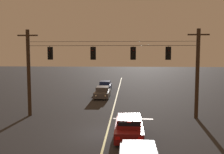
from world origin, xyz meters
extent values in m
plane|color=#28282B|center=(0.00, 0.00, 0.00)|extent=(180.00, 180.00, 0.00)
cube|color=#D1C64C|center=(0.00, 10.71, 0.00)|extent=(0.14, 60.00, 0.01)
cube|color=silver|center=(1.90, 4.11, 0.00)|extent=(3.40, 0.36, 0.01)
cylinder|color=#38281C|center=(-7.33, 4.71, 3.82)|extent=(0.32, 0.32, 7.63)
cube|color=#38281C|center=(-7.33, 4.71, 7.13)|extent=(1.80, 0.12, 0.12)
cylinder|color=slate|center=(-7.33, 4.71, 6.78)|extent=(0.12, 0.12, 0.18)
cylinder|color=#38281C|center=(7.33, 4.71, 3.82)|extent=(0.32, 0.32, 7.63)
cube|color=#38281C|center=(7.33, 4.71, 7.13)|extent=(1.80, 0.12, 0.12)
cylinder|color=slate|center=(7.33, 4.71, 6.78)|extent=(0.12, 0.12, 0.18)
cylinder|color=black|center=(0.00, 4.71, 6.23)|extent=(14.66, 0.03, 0.03)
cylinder|color=black|center=(0.00, 4.71, 6.58)|extent=(14.66, 0.02, 0.02)
cylinder|color=black|center=(-5.40, 4.71, 6.14)|extent=(0.04, 0.04, 0.18)
cube|color=black|center=(-5.40, 4.71, 5.57)|extent=(0.32, 0.26, 0.96)
cube|color=black|center=(-5.40, 4.85, 5.57)|extent=(0.48, 0.03, 1.12)
sphere|color=red|center=(-5.40, 4.55, 5.86)|extent=(0.17, 0.17, 0.17)
cylinder|color=black|center=(-5.40, 4.51, 5.90)|extent=(0.20, 0.10, 0.20)
sphere|color=#3D280A|center=(-5.40, 4.55, 5.57)|extent=(0.17, 0.17, 0.17)
cylinder|color=black|center=(-5.40, 4.51, 5.61)|extent=(0.20, 0.10, 0.20)
sphere|color=black|center=(-5.40, 4.55, 5.28)|extent=(0.17, 0.17, 0.17)
cylinder|color=black|center=(-5.40, 4.51, 5.33)|extent=(0.20, 0.10, 0.20)
cylinder|color=black|center=(-1.59, 4.71, 6.14)|extent=(0.04, 0.04, 0.18)
cube|color=black|center=(-1.59, 4.71, 5.57)|extent=(0.32, 0.26, 0.96)
cube|color=black|center=(-1.59, 4.85, 5.57)|extent=(0.48, 0.03, 1.12)
sphere|color=red|center=(-1.59, 4.55, 5.86)|extent=(0.17, 0.17, 0.17)
cylinder|color=black|center=(-1.59, 4.51, 5.90)|extent=(0.20, 0.10, 0.20)
sphere|color=#3D280A|center=(-1.59, 4.55, 5.57)|extent=(0.17, 0.17, 0.17)
cylinder|color=black|center=(-1.59, 4.51, 5.61)|extent=(0.20, 0.10, 0.20)
sphere|color=black|center=(-1.59, 4.55, 5.28)|extent=(0.17, 0.17, 0.17)
cylinder|color=black|center=(-1.59, 4.51, 5.33)|extent=(0.20, 0.10, 0.20)
cylinder|color=black|center=(1.88, 4.71, 6.14)|extent=(0.04, 0.04, 0.18)
cube|color=black|center=(1.88, 4.71, 5.57)|extent=(0.32, 0.26, 0.96)
cube|color=black|center=(1.88, 4.85, 5.57)|extent=(0.48, 0.03, 1.12)
sphere|color=red|center=(1.88, 4.55, 5.86)|extent=(0.17, 0.17, 0.17)
cylinder|color=black|center=(1.88, 4.51, 5.90)|extent=(0.20, 0.10, 0.20)
sphere|color=#3D280A|center=(1.88, 4.55, 5.57)|extent=(0.17, 0.17, 0.17)
cylinder|color=black|center=(1.88, 4.51, 5.61)|extent=(0.20, 0.10, 0.20)
sphere|color=black|center=(1.88, 4.55, 5.28)|extent=(0.17, 0.17, 0.17)
cylinder|color=black|center=(1.88, 4.51, 5.33)|extent=(0.20, 0.10, 0.20)
cylinder|color=black|center=(4.88, 4.71, 6.14)|extent=(0.04, 0.04, 0.18)
cube|color=black|center=(4.88, 4.71, 5.57)|extent=(0.32, 0.26, 0.96)
cube|color=black|center=(4.88, 4.85, 5.57)|extent=(0.48, 0.03, 1.12)
sphere|color=red|center=(4.88, 4.55, 5.86)|extent=(0.17, 0.17, 0.17)
cylinder|color=black|center=(4.88, 4.51, 5.90)|extent=(0.20, 0.10, 0.20)
sphere|color=#3D280A|center=(4.88, 4.55, 5.57)|extent=(0.17, 0.17, 0.17)
cylinder|color=black|center=(4.88, 4.51, 5.61)|extent=(0.20, 0.10, 0.20)
sphere|color=black|center=(4.88, 4.55, 5.28)|extent=(0.17, 0.17, 0.17)
cylinder|color=black|center=(4.88, 4.51, 5.33)|extent=(0.20, 0.10, 0.20)
cube|color=maroon|center=(1.52, -0.56, 0.51)|extent=(1.80, 4.30, 0.68)
cube|color=maroon|center=(1.52, -0.68, 1.12)|extent=(1.51, 2.15, 0.54)
cube|color=black|center=(1.52, 0.26, 1.12)|extent=(1.40, 0.21, 0.48)
cube|color=black|center=(1.52, -1.74, 1.12)|extent=(1.37, 0.18, 0.46)
cylinder|color=black|center=(0.73, 0.77, 0.32)|extent=(0.22, 0.64, 0.64)
cylinder|color=black|center=(2.31, 0.77, 0.32)|extent=(0.22, 0.64, 0.64)
cylinder|color=black|center=(0.73, -1.89, 0.32)|extent=(0.22, 0.64, 0.64)
cylinder|color=black|center=(2.31, -1.89, 0.32)|extent=(0.22, 0.64, 0.64)
cube|color=red|center=(0.87, -2.72, 0.61)|extent=(0.28, 0.03, 0.18)
cube|color=red|center=(2.17, -2.72, 0.61)|extent=(0.28, 0.03, 0.18)
cube|color=red|center=(1.52, -1.85, 1.35)|extent=(0.24, 0.04, 0.06)
cube|color=#4C4C51|center=(-1.76, 14.40, 0.51)|extent=(1.80, 4.30, 0.68)
cube|color=#4C4C51|center=(-1.76, 14.52, 1.12)|extent=(1.51, 2.15, 0.54)
cube|color=black|center=(-1.76, 13.58, 1.12)|extent=(1.40, 0.21, 0.48)
cube|color=black|center=(-1.76, 15.58, 1.12)|extent=(1.37, 0.18, 0.46)
cylinder|color=black|center=(-0.97, 13.06, 0.32)|extent=(0.22, 0.64, 0.64)
cylinder|color=black|center=(-2.55, 13.06, 0.32)|extent=(0.22, 0.64, 0.64)
cylinder|color=black|center=(-0.97, 15.73, 0.32)|extent=(0.22, 0.64, 0.64)
cylinder|color=black|center=(-2.55, 15.73, 0.32)|extent=(0.22, 0.64, 0.64)
sphere|color=white|center=(-1.20, 12.23, 0.57)|extent=(0.20, 0.20, 0.20)
sphere|color=white|center=(-2.32, 12.23, 0.57)|extent=(0.20, 0.20, 0.20)
cube|color=navy|center=(-2.02, 20.79, 0.51)|extent=(1.80, 4.30, 0.68)
cube|color=navy|center=(-2.02, 20.91, 1.12)|extent=(1.51, 2.15, 0.54)
cube|color=black|center=(-2.02, 19.97, 1.12)|extent=(1.40, 0.21, 0.48)
cube|color=black|center=(-2.02, 21.97, 1.12)|extent=(1.37, 0.18, 0.46)
cylinder|color=black|center=(-1.22, 19.45, 0.32)|extent=(0.22, 0.64, 0.64)
cylinder|color=black|center=(-2.81, 19.45, 0.32)|extent=(0.22, 0.64, 0.64)
cylinder|color=black|center=(-1.22, 22.12, 0.32)|extent=(0.22, 0.64, 0.64)
cylinder|color=black|center=(-2.81, 22.12, 0.32)|extent=(0.22, 0.64, 0.64)
sphere|color=white|center=(-1.46, 18.62, 0.57)|extent=(0.20, 0.20, 0.20)
sphere|color=white|center=(-2.57, 18.62, 0.57)|extent=(0.20, 0.20, 0.20)
cube|color=#4C4C51|center=(1.96, -6.23, 1.12)|extent=(1.51, 2.15, 0.54)
cube|color=black|center=(1.96, -5.29, 1.12)|extent=(1.40, 0.21, 0.48)
camera|label=1|loc=(1.44, -17.05, 5.54)|focal=40.48mm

